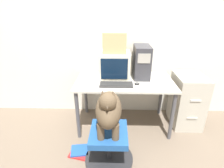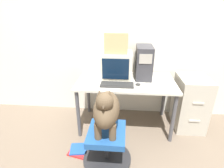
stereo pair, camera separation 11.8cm
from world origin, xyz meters
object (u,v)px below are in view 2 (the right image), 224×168
Objects in this scene: crt_monitor at (116,65)px; cardboard_box at (116,42)px; book_stack_floor at (78,150)px; dog at (106,109)px; office_chair at (107,146)px; keyboard at (117,85)px; filing_cabinet at (190,103)px; pc_tower at (144,62)px.

crt_monitor is 1.41× the size of cardboard_box.
book_stack_floor is at bearing -118.74° from cardboard_box.
crt_monitor reaches higher than dog.
keyboard is at bearing 81.89° from office_chair.
cardboard_box is at bearing 86.87° from office_chair.
crt_monitor reaches higher than office_chair.
crt_monitor is 0.56× the size of filing_cabinet.
filing_cabinet reaches higher than keyboard.
crt_monitor is 1.01× the size of keyboard.
dog is at bearing -116.55° from pc_tower.
keyboard is at bearing 81.85° from dog.
office_chair is 1.40m from filing_cabinet.
crt_monitor is at bearing -178.62° from pc_tower.
pc_tower is at bearing 63.51° from office_chair.
filing_cabinet is at bearing 24.39° from book_stack_floor.
cardboard_box is 1.18× the size of book_stack_floor.
dog is (-0.43, -0.87, -0.26)m from pc_tower.
office_chair reaches higher than book_stack_floor.
dog is (-0.05, -0.86, -0.21)m from crt_monitor.
book_stack_floor is (-0.45, -0.44, -0.73)m from keyboard.
dog is at bearing -98.15° from keyboard.
cardboard_box reaches higher than crt_monitor.
keyboard is 0.77m from office_chair.
cardboard_box is 1.50m from book_stack_floor.
office_chair is 1.82× the size of cardboard_box.
crt_monitor is at bearing 61.14° from book_stack_floor.
office_chair is at bearing -93.14° from crt_monitor.
crt_monitor reaches higher than book_stack_floor.
keyboard is (-0.36, -0.33, -0.21)m from pc_tower.
office_chair is (-0.05, -0.86, -0.71)m from crt_monitor.
office_chair is at bearing -145.42° from filing_cabinet.
dog is at bearing 90.00° from office_chair.
filing_cabinet is (0.70, -0.09, -0.57)m from pc_tower.
pc_tower is 1.05× the size of keyboard.
cardboard_box reaches higher than dog.
pc_tower is (0.39, 0.01, 0.05)m from crt_monitor.
crt_monitor is 0.79× the size of dog.
book_stack_floor is (-0.81, -0.77, -0.94)m from pc_tower.
filing_cabinet is 1.70m from book_stack_floor.
pc_tower is 1.01m from dog.
crt_monitor is at bearing 86.86° from office_chair.
book_stack_floor is (-0.37, 0.10, -0.69)m from dog.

